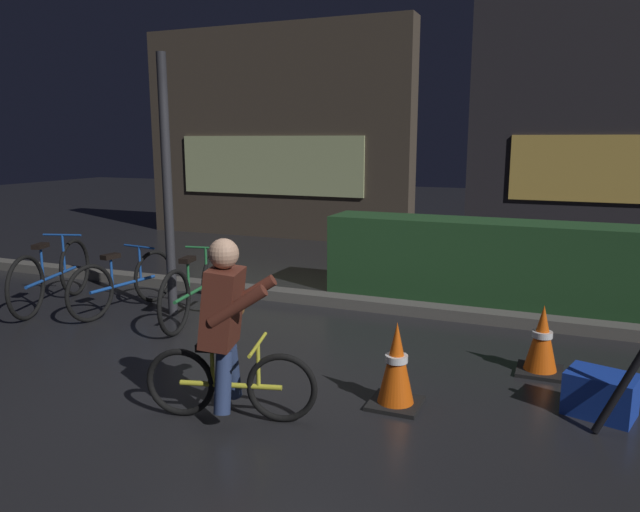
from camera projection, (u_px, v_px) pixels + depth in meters
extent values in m
plane|color=black|center=(268.00, 378.00, 4.79)|extent=(40.00, 40.00, 0.00)
cube|color=#56544F|center=(358.00, 303.00, 6.78)|extent=(12.00, 0.24, 0.12)
cube|color=#214723|center=(534.00, 264.00, 6.83)|extent=(4.80, 0.70, 0.95)
cube|color=#42382D|center=(275.00, 133.00, 11.51)|extent=(5.41, 0.50, 3.97)
cube|color=#BFCC8C|center=(269.00, 165.00, 11.38)|extent=(3.79, 0.04, 1.10)
cube|color=#262328|center=(627.00, 106.00, 9.77)|extent=(4.98, 0.50, 4.83)
cube|color=#E5B751|center=(622.00, 169.00, 9.72)|extent=(3.48, 0.04, 1.10)
cylinder|color=#2D2D33|center=(167.00, 188.00, 6.29)|extent=(0.10, 0.10, 2.74)
torus|color=black|center=(75.00, 267.00, 7.30)|extent=(0.24, 0.67, 0.69)
torus|color=black|center=(26.00, 288.00, 6.29)|extent=(0.24, 0.67, 0.69)
cylinder|color=#19479E|center=(52.00, 277.00, 6.79)|extent=(0.33, 1.00, 0.04)
cylinder|color=#19479E|center=(42.00, 263.00, 6.58)|extent=(0.03, 0.03, 0.39)
cube|color=black|center=(40.00, 246.00, 6.54)|extent=(0.15, 0.22, 0.05)
cylinder|color=#19479E|center=(64.00, 253.00, 7.03)|extent=(0.03, 0.03, 0.44)
cylinder|color=#19479E|center=(62.00, 235.00, 6.99)|extent=(0.45, 0.16, 0.02)
torus|color=black|center=(154.00, 276.00, 7.00)|extent=(0.12, 0.61, 0.61)
torus|color=black|center=(90.00, 293.00, 6.23)|extent=(0.12, 0.61, 0.61)
cylinder|color=#19479E|center=(124.00, 284.00, 6.61)|extent=(0.15, 0.90, 0.04)
cylinder|color=#19479E|center=(112.00, 272.00, 6.45)|extent=(0.03, 0.03, 0.34)
cube|color=black|center=(110.00, 256.00, 6.41)|extent=(0.12, 0.21, 0.05)
cylinder|color=#19479E|center=(140.00, 263.00, 6.79)|extent=(0.03, 0.03, 0.38)
cylinder|color=#19479E|center=(139.00, 247.00, 6.75)|extent=(0.46, 0.08, 0.02)
torus|color=black|center=(215.00, 280.00, 6.71)|extent=(0.15, 0.65, 0.65)
torus|color=black|center=(175.00, 303.00, 5.79)|extent=(0.15, 0.65, 0.65)
cylinder|color=#236B38|center=(196.00, 291.00, 6.25)|extent=(0.19, 0.96, 0.04)
cylinder|color=#236B38|center=(188.00, 277.00, 6.05)|extent=(0.03, 0.03, 0.36)
cube|color=black|center=(187.00, 260.00, 6.02)|extent=(0.13, 0.21, 0.05)
cylinder|color=#236B38|center=(206.00, 266.00, 6.46)|extent=(0.03, 0.03, 0.41)
cylinder|color=#236B38|center=(205.00, 248.00, 6.42)|extent=(0.46, 0.10, 0.02)
cube|color=black|center=(395.00, 403.00, 4.29)|extent=(0.36, 0.36, 0.03)
cone|color=#EA560F|center=(396.00, 362.00, 4.24)|extent=(0.26, 0.26, 0.59)
cylinder|color=white|center=(397.00, 358.00, 4.23)|extent=(0.16, 0.16, 0.05)
cube|color=black|center=(540.00, 371.00, 4.90)|extent=(0.36, 0.36, 0.03)
cone|color=#EA560F|center=(542.00, 337.00, 4.84)|extent=(0.26, 0.26, 0.54)
cylinder|color=white|center=(542.00, 334.00, 4.84)|extent=(0.16, 0.16, 0.05)
cube|color=#193DB7|center=(601.00, 394.00, 4.13)|extent=(0.51, 0.43, 0.30)
torus|color=black|center=(282.00, 388.00, 4.00)|extent=(0.48, 0.17, 0.48)
torus|color=black|center=(181.00, 382.00, 4.09)|extent=(0.48, 0.17, 0.48)
cylinder|color=gold|center=(231.00, 385.00, 4.05)|extent=(0.69, 0.22, 0.04)
cylinder|color=gold|center=(212.00, 366.00, 4.04)|extent=(0.03, 0.03, 0.26)
cube|color=black|center=(212.00, 347.00, 4.01)|extent=(0.22, 0.15, 0.05)
cylinder|color=gold|center=(258.00, 366.00, 3.99)|extent=(0.03, 0.03, 0.30)
cylinder|color=gold|center=(258.00, 344.00, 3.97)|extent=(0.14, 0.45, 0.02)
cylinder|color=navy|center=(232.00, 371.00, 4.14)|extent=(0.16, 0.23, 0.42)
cylinder|color=navy|center=(223.00, 383.00, 3.94)|extent=(0.16, 0.23, 0.42)
cube|color=#512319|center=(222.00, 307.00, 3.95)|extent=(0.33, 0.38, 0.54)
sphere|color=tan|center=(224.00, 254.00, 3.88)|extent=(0.20, 0.20, 0.20)
cylinder|color=#512319|center=(248.00, 295.00, 4.06)|extent=(0.40, 0.18, 0.29)
cylinder|color=#512319|center=(237.00, 306.00, 3.79)|extent=(0.40, 0.18, 0.29)
ellipsoid|color=brown|center=(223.00, 306.00, 4.16)|extent=(0.35, 0.24, 0.24)
cylinder|color=black|center=(629.00, 376.00, 3.80)|extent=(0.40, 0.18, 0.79)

